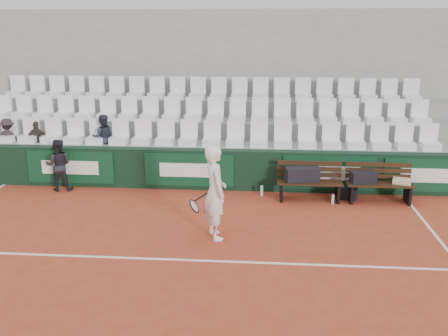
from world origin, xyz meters
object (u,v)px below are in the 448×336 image
tennis_player (215,192)px  bench_left (309,191)px  spectator_b (36,123)px  spectator_c (102,120)px  ball_kid (59,165)px  spectator_a (6,121)px  bench_right (379,193)px  water_bottle_far (333,199)px  water_bottle_near (262,191)px  sports_bag_ground (347,193)px  sports_bag_right (363,177)px  sports_bag_left (302,174)px

tennis_player → bench_left: bearing=48.9°
spectator_b → spectator_c: 1.77m
tennis_player → spectator_b: size_ratio=1.84×
ball_kid → spectator_a: size_ratio=1.22×
bench_left → spectator_c: 5.54m
bench_right → water_bottle_far: bench_right is taller
water_bottle_near → spectator_b: 6.12m
bench_left → spectator_b: bearing=170.4°
sports_bag_ground → spectator_c: spectator_c is taller
water_bottle_near → spectator_b: size_ratio=0.25×
spectator_c → bench_left: bearing=152.1°
water_bottle_near → water_bottle_far: (1.63, -0.45, -0.01)m
ball_kid → spectator_c: spectator_c is taller
bench_right → sports_bag_ground: (-0.69, 0.18, -0.09)m
sports_bag_right → spectator_a: size_ratio=0.54×
sports_bag_left → sports_bag_right: bearing=-0.9°
sports_bag_ground → water_bottle_near: size_ratio=1.80×
sports_bag_left → spectator_c: spectator_c is taller
bench_right → sports_bag_left: sports_bag_left is taller
ball_kid → spectator_b: (-0.90, 0.92, 0.85)m
sports_bag_left → spectator_b: 6.97m
water_bottle_near → spectator_b: bearing=170.8°
spectator_b → bench_right: bearing=164.6°
sports_bag_ground → ball_kid: ball_kid is taller
sports_bag_ground → spectator_a: 8.87m
spectator_b → spectator_c: size_ratio=0.83×
spectator_c → tennis_player: bearing=118.0°
water_bottle_far → sports_bag_left: bearing=159.2°
sports_bag_right → sports_bag_ground: bearing=153.7°
bench_left → sports_bag_right: 1.27m
spectator_c → water_bottle_far: bearing=151.1°
sports_bag_right → spectator_b: size_ratio=0.57×
spectator_b → water_bottle_far: bearing=161.8°
sports_bag_right → water_bottle_near: sports_bag_right is taller
sports_bag_ground → spectator_b: size_ratio=0.45×
bench_left → tennis_player: tennis_player is taller
bench_left → tennis_player: (-1.99, -2.28, 0.69)m
bench_right → ball_kid: ball_kid is taller
spectator_a → spectator_c: (2.56, 0.00, 0.07)m
sports_bag_left → spectator_c: 5.27m
water_bottle_far → tennis_player: size_ratio=0.12×
sports_bag_right → water_bottle_near: size_ratio=2.31×
sports_bag_right → water_bottle_near: 2.38m
sports_bag_left → tennis_player: (-1.81, -2.33, 0.30)m
sports_bag_left → ball_kid: 5.92m
sports_bag_ground → sports_bag_left: bearing=-173.0°
tennis_player → spectator_a: (-5.81, 3.46, 0.61)m
bench_left → bench_right: (1.59, 0.00, 0.00)m
bench_left → spectator_c: (-5.23, 1.18, 1.37)m
bench_left → spectator_a: (-7.80, 1.18, 1.30)m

